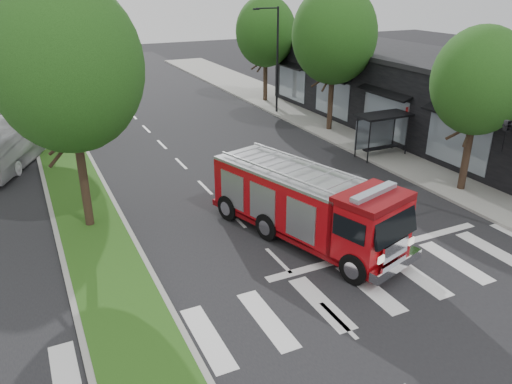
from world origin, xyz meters
The scene contains 13 objects.
ground centered at (0.00, 0.00, 0.00)m, with size 140.00×140.00×0.00m, color black.
sidewalk_right centered at (12.50, 10.00, 0.07)m, with size 5.00×80.00×0.15m, color gray.
median centered at (-6.00, 18.00, 0.08)m, with size 3.00×50.00×0.15m.
storefront_row centered at (17.00, 10.00, 2.50)m, with size 8.00×30.00×5.00m, color black.
bus_shelter centered at (11.20, 8.15, 2.04)m, with size 3.20×1.60×2.61m.
tree_right_near centered at (11.50, 2.00, 5.51)m, with size 4.40×4.40×8.05m.
tree_right_mid centered at (11.50, 14.00, 6.49)m, with size 5.60×5.60×9.72m.
tree_right_far centered at (11.50, 24.00, 5.84)m, with size 5.00×5.00×8.73m.
tree_median_near centered at (-6.00, 6.00, 6.81)m, with size 5.80×5.80×10.16m.
tree_median_far centered at (-6.00, 20.00, 6.49)m, with size 5.60×5.60×9.72m.
streetlight_right_far centered at (10.35, 20.00, 4.48)m, with size 2.11×0.20×8.00m.
fire_engine centered at (1.84, 1.21, 1.49)m, with size 5.15×9.37×3.12m.
city_bus centered at (-8.50, 16.72, 1.33)m, with size 2.23×9.55×2.66m, color #BAB9BE.
Camera 1 is at (-7.88, -14.41, 9.89)m, focal length 35.00 mm.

